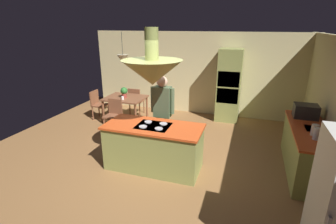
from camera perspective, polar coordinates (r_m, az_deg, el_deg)
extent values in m
plane|color=olive|center=(5.46, -2.36, -11.18)|extent=(8.16, 8.16, 0.00)
cube|color=beige|center=(8.17, 6.13, 8.57)|extent=(6.80, 0.10, 2.55)
cube|color=#8C934C|center=(5.09, -3.22, -8.02)|extent=(1.84, 0.80, 0.87)
cube|color=#D14C1E|center=(4.90, -3.32, -3.29)|extent=(1.90, 0.86, 0.04)
cube|color=black|center=(4.90, -3.32, -3.13)|extent=(0.64, 0.52, 0.01)
cylinder|color=#B2B2B7|center=(4.84, -5.66, -3.28)|extent=(0.15, 0.15, 0.02)
cylinder|color=#B2B2B7|center=(4.72, -2.09, -3.76)|extent=(0.15, 0.15, 0.02)
cylinder|color=#B2B2B7|center=(5.06, -4.48, -2.22)|extent=(0.15, 0.15, 0.02)
cylinder|color=#B2B2B7|center=(4.95, -1.05, -2.65)|extent=(0.15, 0.15, 0.02)
cube|color=#8C934C|center=(5.64, 28.49, -7.69)|extent=(0.62, 2.05, 0.87)
cube|color=#D14C1E|center=(5.46, 29.24, -3.40)|extent=(0.66, 2.09, 0.04)
cube|color=#B2B2B7|center=(5.52, 30.71, -4.13)|extent=(0.48, 0.36, 0.16)
cube|color=#8C934C|center=(7.67, 13.50, 5.78)|extent=(0.66, 0.62, 2.11)
cube|color=black|center=(7.34, 13.43, 7.16)|extent=(0.60, 0.04, 0.44)
cube|color=black|center=(7.45, 13.15, 3.54)|extent=(0.60, 0.04, 0.44)
cube|color=brown|center=(7.44, -9.60, 3.12)|extent=(1.12, 0.92, 0.04)
cylinder|color=brown|center=(7.47, -14.26, -0.20)|extent=(0.06, 0.06, 0.72)
cylinder|color=brown|center=(7.00, -7.29, -1.06)|extent=(0.06, 0.06, 0.72)
cylinder|color=brown|center=(8.11, -11.29, 1.57)|extent=(0.06, 0.06, 0.72)
cylinder|color=brown|center=(7.68, -4.75, 0.88)|extent=(0.06, 0.06, 0.72)
cylinder|color=tan|center=(5.73, -2.05, -4.85)|extent=(0.14, 0.14, 0.85)
cylinder|color=tan|center=(5.68, -0.34, -5.08)|extent=(0.14, 0.14, 0.85)
cube|color=#4C6042|center=(5.44, -1.26, 2.32)|extent=(0.36, 0.22, 0.66)
cylinder|color=#4C6042|center=(5.51, -3.42, 2.85)|extent=(0.09, 0.09, 0.56)
cylinder|color=#4C6042|center=(5.36, 0.96, 2.45)|extent=(0.09, 0.09, 0.56)
sphere|color=tan|center=(5.33, -1.29, 6.78)|extent=(0.23, 0.23, 0.23)
cone|color=#8C934C|center=(4.61, -3.57, 8.82)|extent=(1.10, 1.10, 0.45)
cylinder|color=#8C934C|center=(4.54, -3.70, 15.04)|extent=(0.24, 0.24, 0.55)
cone|color=beige|center=(7.21, -10.09, 11.70)|extent=(0.32, 0.32, 0.22)
cylinder|color=black|center=(7.18, -10.28, 14.95)|extent=(0.01, 0.01, 0.60)
cube|color=brown|center=(6.90, -12.36, -0.95)|extent=(0.40, 0.40, 0.04)
cube|color=brown|center=(6.98, -11.75, 1.23)|extent=(0.40, 0.04, 0.42)
cylinder|color=brown|center=(6.93, -14.15, -3.00)|extent=(0.04, 0.04, 0.43)
cylinder|color=brown|center=(6.76, -11.70, -3.37)|extent=(0.04, 0.04, 0.43)
cylinder|color=brown|center=(7.20, -12.73, -2.04)|extent=(0.04, 0.04, 0.43)
cylinder|color=brown|center=(7.03, -10.34, -2.38)|extent=(0.04, 0.04, 0.43)
cube|color=brown|center=(8.17, -7.03, 2.51)|extent=(0.40, 0.40, 0.04)
cube|color=brown|center=(7.95, -7.64, 3.67)|extent=(0.40, 0.04, 0.42)
cylinder|color=brown|center=(8.32, -5.41, 1.24)|extent=(0.04, 0.04, 0.43)
cylinder|color=brown|center=(8.45, -7.53, 1.46)|extent=(0.04, 0.04, 0.43)
cylinder|color=brown|center=(8.02, -6.38, 0.53)|extent=(0.04, 0.04, 0.43)
cylinder|color=brown|center=(8.16, -8.55, 0.77)|extent=(0.04, 0.04, 0.43)
cube|color=brown|center=(7.95, -14.99, 1.51)|extent=(0.40, 0.40, 0.04)
cube|color=brown|center=(7.99, -16.21, 3.13)|extent=(0.04, 0.40, 0.42)
cylinder|color=brown|center=(7.79, -14.47, -0.53)|extent=(0.04, 0.04, 0.43)
cylinder|color=brown|center=(8.06, -13.20, 0.23)|extent=(0.04, 0.04, 0.43)
cylinder|color=brown|center=(7.98, -16.54, -0.27)|extent=(0.04, 0.04, 0.43)
cylinder|color=brown|center=(8.24, -15.22, 0.47)|extent=(0.04, 0.04, 0.43)
cylinder|color=#99382D|center=(7.40, -9.79, 3.68)|extent=(0.14, 0.14, 0.12)
sphere|color=#2D722D|center=(7.37, -9.85, 4.73)|extent=(0.20, 0.20, 0.20)
cylinder|color=white|center=(7.20, -10.15, 3.11)|extent=(0.07, 0.07, 0.09)
cylinder|color=silver|center=(4.95, 30.44, -4.24)|extent=(0.11, 0.11, 0.21)
cylinder|color=silver|center=(5.12, 30.06, -3.53)|extent=(0.12, 0.12, 0.20)
cube|color=#232326|center=(5.98, 28.52, 0.17)|extent=(0.46, 0.36, 0.28)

